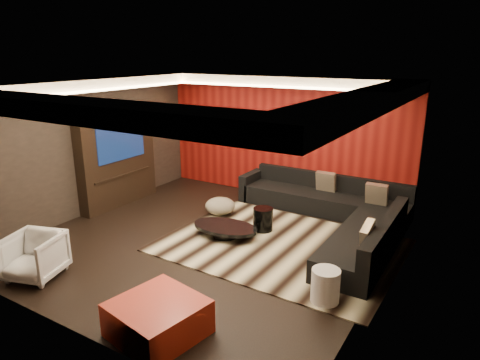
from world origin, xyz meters
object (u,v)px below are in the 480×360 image
Objects in this scene: coffee_table at (225,231)px; drum_stool at (263,219)px; white_side_table at (325,286)px; sectional_sofa at (336,213)px; orange_ottoman at (158,318)px; armchair at (34,256)px.

drum_stool is at bearing 53.17° from coffee_table.
coffee_table is 2.56× the size of white_side_table.
sectional_sofa is (-0.77, 2.66, 0.02)m from white_side_table.
white_side_table is 2.26m from orange_ottoman.
white_side_table is at bearing -73.94° from sectional_sofa.
drum_stool is at bearing -139.19° from sectional_sofa.
drum_stool reaches higher than coffee_table.
drum_stool is 3.43m from orange_ottoman.
drum_stool is 1.47m from sectional_sofa.
coffee_table is 2.58m from white_side_table.
armchair is 0.21× the size of sectional_sofa.
orange_ottoman reaches higher than coffee_table.
white_side_table reaches higher than orange_ottoman.
sectional_sofa is (0.72, 4.36, 0.05)m from orange_ottoman.
orange_ottoman is (0.39, -3.41, -0.02)m from drum_stool.
orange_ottoman is at bearing -131.09° from white_side_table.
coffee_table is at bearing 40.49° from armchair.
armchair is at bearing -121.76° from coffee_table.
coffee_table is at bearing 106.88° from orange_ottoman.
coffee_table is at bearing -134.95° from sectional_sofa.
orange_ottoman is 1.29× the size of armchair.
drum_stool is 0.45× the size of orange_ottoman.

